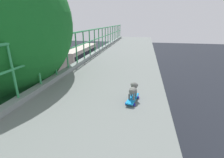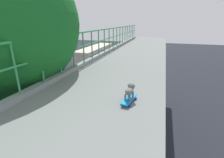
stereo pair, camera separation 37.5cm
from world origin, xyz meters
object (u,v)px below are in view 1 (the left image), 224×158
city_bus (80,55)px  small_dog (133,89)px  car_red_taxi_seventh (81,86)px  car_green_sixth (31,96)px  car_white_fifth (52,115)px  toy_skateboard (132,99)px

city_bus → small_dog: bearing=-65.4°
car_red_taxi_seventh → small_dog: 14.81m
car_green_sixth → small_dog: bearing=-42.7°
car_white_fifth → city_bus: 16.97m
car_white_fifth → car_red_taxi_seventh: car_red_taxi_seventh is taller
car_white_fifth → car_red_taxi_seventh: 5.88m
small_dog → car_red_taxi_seventh: bearing=116.8°
city_bus → car_white_fifth: bearing=-75.5°
car_white_fifth → city_bus: bearing=104.5°
car_red_taxi_seventh → toy_skateboard: toy_skateboard is taller
car_green_sixth → toy_skateboard: bearing=-42.8°
car_white_fifth → city_bus: size_ratio=0.37×
toy_skateboard → city_bus: bearing=114.6°
car_red_taxi_seventh → city_bus: city_bus is taller
car_green_sixth → toy_skateboard: toy_skateboard is taller
car_green_sixth → toy_skateboard: 14.54m
small_dog → toy_skateboard: bearing=-98.4°
car_white_fifth → small_dog: bearing=-46.0°
car_green_sixth → car_red_taxi_seventh: (3.74, 3.16, 0.08)m
car_green_sixth → car_red_taxi_seventh: 4.90m
car_white_fifth → car_green_sixth: (-3.74, 2.73, -0.05)m
toy_skateboard → car_white_fifth: bearing=133.8°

